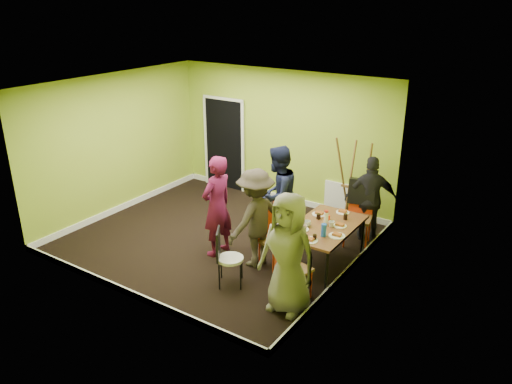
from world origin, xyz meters
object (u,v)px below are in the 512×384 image
orange_bottle (329,217)px  chair_left_near (271,235)px  dining_table (324,229)px  person_back_end (371,199)px  chair_left_far (285,219)px  person_left_near (255,218)px  chair_bentwood (226,255)px  person_standing (217,206)px  chair_front_end (291,266)px  person_front_end (288,254)px  easel (353,186)px  person_left_far (277,195)px  chair_back_end (361,199)px  thermos (326,218)px  blue_bottle (324,230)px

orange_bottle → chair_left_near: bearing=-140.2°
dining_table → person_back_end: bearing=80.7°
dining_table → person_back_end: (0.23, 1.38, 0.09)m
chair_left_far → person_left_near: person_left_near is taller
dining_table → chair_left_far: chair_left_far is taller
chair_bentwood → person_standing: size_ratio=0.52×
chair_front_end → person_back_end: person_back_end is taller
person_left_near → orange_bottle: bearing=140.0°
chair_front_end → person_standing: bearing=174.0°
person_left_near → person_front_end: size_ratio=0.94×
person_standing → person_front_end: size_ratio=1.00×
easel → person_standing: size_ratio=1.02×
easel → person_left_far: person_left_far is taller
chair_left_near → person_left_near: bearing=-41.3°
easel → person_back_end: (0.43, -0.19, -0.10)m
person_back_end → orange_bottle: bearing=52.0°
chair_left_far → chair_left_near: size_ratio=0.95×
person_left_far → chair_bentwood: bearing=5.8°
easel → person_left_near: easel is taller
person_left_far → chair_back_end: bearing=128.0°
person_standing → orange_bottle: bearing=121.5°
orange_bottle → thermos: bearing=-78.7°
chair_left_near → person_back_end: (1.00, 1.76, 0.25)m
person_standing → thermos: bearing=115.3°
person_front_end → chair_left_near: bearing=133.8°
dining_table → person_left_near: 1.12m
chair_front_end → person_left_near: 1.21m
dining_table → chair_back_end: size_ratio=1.31×
chair_left_near → thermos: (0.78, 0.42, 0.33)m
dining_table → chair_left_near: 0.88m
orange_bottle → chair_left_far: bearing=173.9°
chair_left_near → orange_bottle: size_ratio=11.96×
chair_front_end → person_left_far: (-1.13, 1.50, 0.32)m
orange_bottle → chair_bentwood: bearing=-122.5°
blue_bottle → person_standing: (-1.87, -0.21, 0.03)m
chair_left_near → chair_front_end: chair_front_end is taller
blue_bottle → person_front_end: 0.98m
chair_bentwood → person_standing: person_standing is taller
chair_front_end → person_back_end: size_ratio=0.65×
thermos → orange_bottle: bearing=101.3°
chair_front_end → person_left_far: person_left_far is taller
chair_front_end → blue_bottle: bearing=92.9°
chair_left_far → chair_bentwood: bearing=6.4°
blue_bottle → person_standing: 1.89m
chair_bentwood → person_back_end: (1.23, 2.67, 0.28)m
chair_front_end → easel: (-0.23, 2.70, 0.31)m
person_left_near → chair_left_near: bearing=135.2°
dining_table → person_left_near: bearing=-152.2°
person_back_end → dining_table: bearing=55.7°
chair_bentwood → blue_bottle: 1.53m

